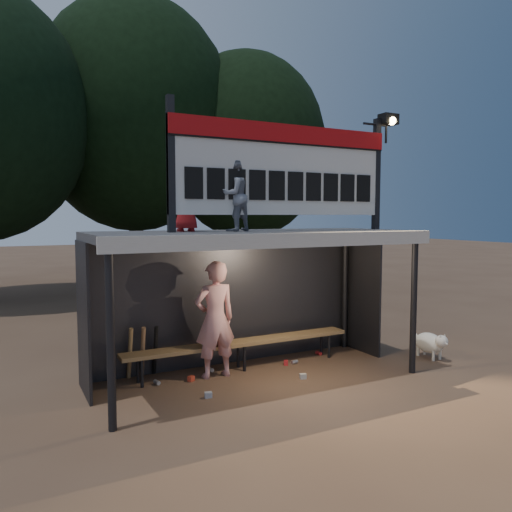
{
  "coord_description": "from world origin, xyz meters",
  "views": [
    {
      "loc": [
        -3.53,
        -6.8,
        2.55
      ],
      "look_at": [
        0.2,
        0.4,
        1.9
      ],
      "focal_mm": 35.0,
      "sensor_mm": 36.0,
      "label": 1
    }
  ],
  "objects": [
    {
      "name": "ground",
      "position": [
        0.0,
        0.0,
        0.0
      ],
      "size": [
        80.0,
        80.0,
        0.0
      ],
      "primitive_type": "plane",
      "color": "brown",
      "rests_on": "ground"
    },
    {
      "name": "player",
      "position": [
        -0.54,
        0.39,
        0.93
      ],
      "size": [
        0.68,
        0.46,
        1.85
      ],
      "primitive_type": "imported",
      "rotation": [
        0.0,
        0.0,
        3.16
      ],
      "color": "white",
      "rests_on": "ground"
    },
    {
      "name": "child_a",
      "position": [
        -0.36,
        0.04,
        2.86
      ],
      "size": [
        0.64,
        0.58,
        1.07
      ],
      "primitive_type": "imported",
      "rotation": [
        0.0,
        0.0,
        3.55
      ],
      "color": "slate",
      "rests_on": "dugout_shelter"
    },
    {
      "name": "child_b",
      "position": [
        -1.03,
        0.3,
        2.78
      ],
      "size": [
        0.46,
        0.31,
        0.91
      ],
      "primitive_type": "imported",
      "rotation": [
        0.0,
        0.0,
        3.11
      ],
      "color": "maroon",
      "rests_on": "dugout_shelter"
    },
    {
      "name": "dugout_shelter",
      "position": [
        0.0,
        0.24,
        1.85
      ],
      "size": [
        5.1,
        2.08,
        2.32
      ],
      "color": "#3B3B3D",
      "rests_on": "ground"
    },
    {
      "name": "scoreboard_assembly",
      "position": [
        0.56,
        -0.01,
        3.32
      ],
      "size": [
        4.1,
        0.27,
        1.99
      ],
      "color": "black",
      "rests_on": "dugout_shelter"
    },
    {
      "name": "bench",
      "position": [
        0.0,
        0.55,
        0.43
      ],
      "size": [
        4.0,
        0.35,
        0.48
      ],
      "color": "olive",
      "rests_on": "ground"
    },
    {
      "name": "tree_mid",
      "position": [
        1.0,
        11.5,
        6.17
      ],
      "size": [
        7.22,
        7.22,
        10.36
      ],
      "color": "#312115",
      "rests_on": "ground"
    },
    {
      "name": "tree_right",
      "position": [
        5.0,
        10.5,
        5.19
      ],
      "size": [
        6.08,
        6.08,
        8.72
      ],
      "color": "black",
      "rests_on": "ground"
    },
    {
      "name": "dog",
      "position": [
        3.3,
        -0.44,
        0.28
      ],
      "size": [
        0.36,
        0.81,
        0.49
      ],
      "color": "#EEE6CE",
      "rests_on": "ground"
    },
    {
      "name": "bats",
      "position": [
        -1.58,
        0.82,
        0.43
      ],
      "size": [
        0.48,
        0.33,
        0.84
      ],
      "color": "#9A7748",
      "rests_on": "ground"
    },
    {
      "name": "litter",
      "position": [
        0.0,
        0.26,
        0.04
      ],
      "size": [
        3.19,
        1.19,
        0.08
      ],
      "color": "red",
      "rests_on": "ground"
    }
  ]
}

